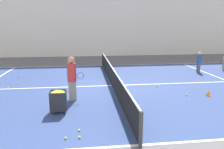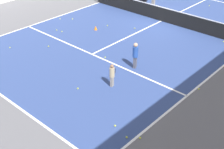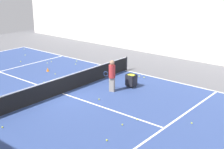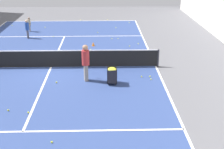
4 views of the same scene
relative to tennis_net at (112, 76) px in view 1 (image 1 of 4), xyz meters
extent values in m
plane|color=#5B5B60|center=(0.00, 0.00, -0.50)|extent=(38.00, 38.00, 0.00)
cube|color=navy|center=(0.00, 0.00, -0.50)|extent=(11.44, 23.37, 0.00)
cube|color=white|center=(-5.72, 0.00, -0.50)|extent=(0.10, 23.37, 0.00)
cube|color=white|center=(5.72, 0.00, -0.50)|extent=(0.10, 23.37, 0.00)
cube|color=white|center=(0.00, 0.00, -0.50)|extent=(0.10, 12.85, 0.00)
cube|color=silver|center=(11.11, 0.00, 3.51)|extent=(0.15, 34.30, 8.01)
cylinder|color=#2D2D33|center=(-5.82, 0.00, -0.02)|extent=(0.10, 0.10, 0.96)
cylinder|color=#2D2D33|center=(5.82, 0.00, -0.02)|extent=(0.10, 0.10, 0.96)
cube|color=black|center=(0.00, 0.00, -0.03)|extent=(11.54, 0.03, 0.89)
cube|color=white|center=(0.00, 0.00, 0.44)|extent=(11.54, 0.04, 0.05)
cube|color=gray|center=(2.85, -7.99, -0.25)|extent=(0.14, 0.20, 0.49)
torus|color=black|center=(2.73, -7.72, 0.10)|extent=(0.09, 0.28, 0.28)
cube|color=gray|center=(-2.01, 1.87, -0.09)|extent=(0.23, 0.32, 0.81)
cylinder|color=#B22D2D|center=(-2.01, 1.87, 0.67)|extent=(0.43, 0.43, 0.72)
sphere|color=#A87A5B|center=(-2.01, 1.87, 1.17)|extent=(0.27, 0.27, 0.27)
torus|color=#2D478C|center=(-1.88, 1.53, 0.49)|extent=(0.08, 0.28, 0.28)
cube|color=#4C4C56|center=(2.56, -6.01, -0.20)|extent=(0.19, 0.24, 0.60)
cylinder|color=#234799|center=(2.56, -6.01, 0.36)|extent=(0.34, 0.34, 0.53)
sphere|color=tan|center=(2.56, -6.01, 0.73)|extent=(0.20, 0.20, 0.20)
cube|color=black|center=(-3.25, 2.29, -0.38)|extent=(0.45, 0.55, 0.02)
cube|color=black|center=(-3.25, 2.02, -0.05)|extent=(0.45, 0.02, 0.66)
cube|color=black|center=(-3.25, 2.55, -0.05)|extent=(0.45, 0.02, 0.66)
cube|color=black|center=(-3.47, 2.29, -0.05)|extent=(0.02, 0.55, 0.66)
cube|color=black|center=(-3.04, 2.29, -0.05)|extent=(0.02, 0.55, 0.66)
ellipsoid|color=yellow|center=(-3.25, 2.29, 0.22)|extent=(0.41, 0.51, 0.16)
cylinder|color=black|center=(-3.41, 2.10, -0.44)|extent=(0.05, 0.05, 0.12)
cylinder|color=black|center=(-3.10, 2.10, -0.44)|extent=(0.05, 0.05, 0.12)
cylinder|color=black|center=(-3.41, 2.48, -0.44)|extent=(0.05, 0.05, 0.12)
cylinder|color=black|center=(-3.10, 2.48, -0.44)|extent=(0.05, 0.05, 0.12)
cone|color=orange|center=(-2.18, -3.95, -0.37)|extent=(0.20, 0.20, 0.26)
sphere|color=yellow|center=(2.39, 5.25, -0.46)|extent=(0.07, 0.07, 0.07)
sphere|color=yellow|center=(5.85, -5.64, -0.46)|extent=(0.07, 0.07, 0.07)
sphere|color=yellow|center=(5.86, -9.84, -0.46)|extent=(0.07, 0.07, 0.07)
sphere|color=yellow|center=(-5.18, 1.90, -0.46)|extent=(0.07, 0.07, 0.07)
sphere|color=yellow|center=(4.39, 1.08, -0.46)|extent=(0.07, 0.07, 0.07)
sphere|color=yellow|center=(-5.18, 1.53, -0.46)|extent=(0.07, 0.07, 0.07)
sphere|color=yellow|center=(0.10, 5.09, -0.46)|extent=(0.07, 0.07, 0.07)
sphere|color=yellow|center=(0.94, 4.89, -0.46)|extent=(0.07, 0.07, 0.07)
sphere|color=yellow|center=(4.51, -0.32, -0.46)|extent=(0.07, 0.07, 0.07)
sphere|color=yellow|center=(0.80, -6.25, -0.46)|extent=(0.07, 0.07, 0.07)
sphere|color=yellow|center=(-0.48, -2.21, -0.46)|extent=(0.07, 0.07, 0.07)
sphere|color=yellow|center=(-4.76, 1.55, -0.46)|extent=(0.07, 0.07, 0.07)
sphere|color=yellow|center=(5.80, -2.98, -0.46)|extent=(0.07, 0.07, 0.07)
sphere|color=yellow|center=(-0.60, 2.16, -0.46)|extent=(0.07, 0.07, 0.07)
sphere|color=yellow|center=(-2.04, -3.02, -0.46)|extent=(0.07, 0.07, 0.07)
sphere|color=yellow|center=(5.90, 2.90, -0.46)|extent=(0.07, 0.07, 0.07)
camera|label=1|loc=(-10.64, 1.31, 2.50)|focal=35.00mm
camera|label=2|loc=(10.64, -16.60, 7.11)|focal=50.00mm
camera|label=3|loc=(10.64, 12.35, 5.69)|focal=50.00mm
camera|label=4|loc=(-2.89, 15.92, 5.48)|focal=50.00mm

